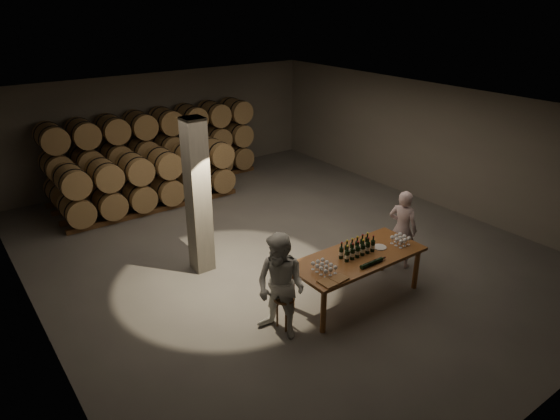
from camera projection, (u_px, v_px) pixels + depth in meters
room at (198, 197)px, 9.85m from camera, size 12.00×12.00×12.00m
tasting_table at (357, 261)px, 9.15m from camera, size 2.60×1.10×0.90m
barrel_stack_back at (156, 148)px, 14.38m from camera, size 6.26×0.95×2.31m
barrel_stack_front at (151, 179)px, 13.07m from camera, size 4.70×0.95×1.57m
bottle_cluster at (357, 249)px, 9.09m from camera, size 0.73×0.23×0.33m
lying_bottles at (372, 263)px, 8.78m from camera, size 0.61×0.08×0.08m
glass_cluster_left at (324, 266)px, 8.55m from camera, size 0.30×0.41×0.15m
glass_cluster_right at (401, 238)px, 9.48m from camera, size 0.30×0.30×0.17m
plate at (380, 247)px, 9.40m from camera, size 0.26×0.26×0.01m
notebook_near at (339, 279)px, 8.34m from camera, size 0.29×0.24×0.03m
notebook_corner at (327, 283)px, 8.23m from camera, size 0.23×0.29×0.02m
pen at (343, 277)px, 8.42m from camera, size 0.14×0.03×0.01m
stool at (284, 303)px, 8.42m from camera, size 0.37×0.37×0.61m
person_man at (402, 229)px, 10.28m from camera, size 0.59×0.71×1.68m
person_woman at (281, 286)px, 8.10m from camera, size 0.97×1.08×1.85m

